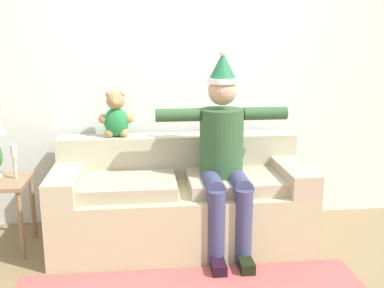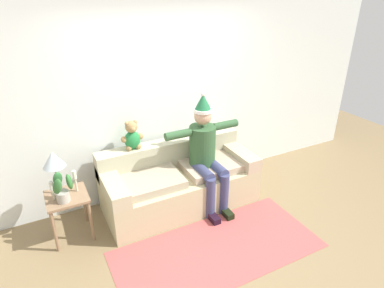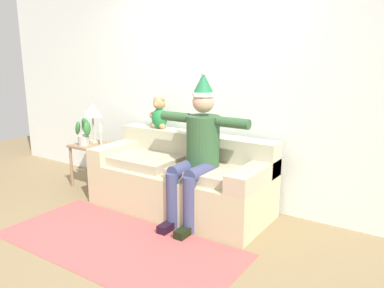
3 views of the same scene
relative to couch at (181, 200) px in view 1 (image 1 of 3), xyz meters
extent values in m
cube|color=silver|center=(0.00, 0.52, 1.01)|extent=(7.00, 0.10, 2.70)
cube|color=#BCB589|center=(0.00, -0.04, -0.10)|extent=(1.99, 0.86, 0.47)
cube|color=#B7B394|center=(0.00, 0.27, 0.30)|extent=(1.99, 0.24, 0.35)
cube|color=#BDB590|center=(-0.89, -0.04, 0.22)|extent=(0.22, 0.86, 0.18)
cube|color=#BFAC8E|center=(0.89, -0.04, 0.22)|extent=(0.22, 0.86, 0.18)
cube|color=tan|center=(-0.45, -0.09, 0.18)|extent=(0.80, 0.60, 0.10)
cube|color=tan|center=(0.45, -0.09, 0.18)|extent=(0.80, 0.60, 0.10)
cylinder|color=#305631|center=(0.32, -0.06, 0.49)|extent=(0.34, 0.34, 0.52)
sphere|color=tan|center=(0.32, -0.06, 0.89)|extent=(0.22, 0.22, 0.22)
cylinder|color=white|center=(0.32, -0.06, 0.96)|extent=(0.23, 0.23, 0.04)
cone|color=#1F683C|center=(0.32, -0.06, 1.07)|extent=(0.21, 0.21, 0.20)
sphere|color=white|center=(0.32, -0.06, 1.17)|extent=(0.06, 0.06, 0.06)
cylinder|color=#3D4269|center=(0.22, -0.26, 0.23)|extent=(0.14, 0.40, 0.14)
cylinder|color=#3D4269|center=(0.22, -0.46, -0.05)|extent=(0.13, 0.13, 0.57)
cube|color=black|center=(0.22, -0.54, -0.30)|extent=(0.10, 0.24, 0.08)
cylinder|color=#3D4269|center=(0.42, -0.26, 0.23)|extent=(0.14, 0.40, 0.14)
cylinder|color=#3D4269|center=(0.42, -0.46, -0.05)|extent=(0.13, 0.13, 0.57)
cube|color=black|center=(0.42, -0.54, -0.30)|extent=(0.10, 0.24, 0.08)
cylinder|color=#305631|center=(-0.02, -0.06, 0.71)|extent=(0.34, 0.10, 0.10)
cylinder|color=#305631|center=(0.66, -0.06, 0.71)|extent=(0.34, 0.10, 0.10)
ellipsoid|color=#247E3E|center=(-0.51, 0.27, 0.60)|extent=(0.20, 0.16, 0.24)
sphere|color=#A48352|center=(-0.51, 0.27, 0.78)|extent=(0.15, 0.15, 0.15)
sphere|color=#A48352|center=(-0.51, 0.21, 0.77)|extent=(0.07, 0.07, 0.07)
sphere|color=#A48352|center=(-0.56, 0.27, 0.83)|extent=(0.05, 0.05, 0.05)
sphere|color=#A48352|center=(-0.46, 0.27, 0.83)|extent=(0.05, 0.05, 0.05)
sphere|color=#A48352|center=(-0.61, 0.27, 0.63)|extent=(0.08, 0.08, 0.08)
sphere|color=#A48352|center=(-0.57, 0.24, 0.52)|extent=(0.08, 0.08, 0.08)
sphere|color=#A48352|center=(-0.40, 0.27, 0.63)|extent=(0.08, 0.08, 0.08)
sphere|color=#A48352|center=(-0.45, 0.24, 0.52)|extent=(0.08, 0.08, 0.08)
cylinder|color=#8F6E50|center=(-1.21, -0.21, -0.07)|extent=(0.04, 0.04, 0.53)
cylinder|color=#8F6E50|center=(-1.21, 0.17, -0.07)|extent=(0.04, 0.04, 0.53)
cylinder|color=beige|center=(-1.28, 0.02, 0.31)|extent=(0.02, 0.02, 0.17)
cylinder|color=white|center=(-1.28, 0.02, 0.44)|extent=(0.04, 0.04, 0.10)
camera|label=1|loc=(-0.29, -3.43, 1.28)|focal=42.15mm
camera|label=2|loc=(-1.56, -3.41, 2.36)|focal=30.90mm
camera|label=3|loc=(2.32, -3.28, 1.34)|focal=35.56mm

